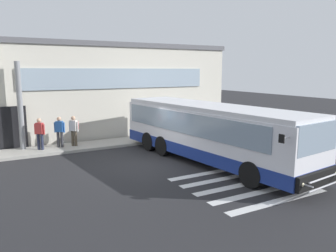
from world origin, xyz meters
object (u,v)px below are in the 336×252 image
object	(u,v)px
passenger_near_column	(40,132)
passenger_by_doorway	(60,130)
entry_support_column	(20,106)
safety_bollard_yellow	(157,137)
passenger_at_curb_edge	(74,129)
bus_main_foreground	(210,134)

from	to	relation	value
passenger_near_column	passenger_by_doorway	world-z (taller)	same
entry_support_column	safety_bollard_yellow	size ratio (longest dim) A/B	5.12
safety_bollard_yellow	passenger_at_curb_edge	bearing A→B (deg)	164.45
bus_main_foreground	passenger_at_curb_edge	world-z (taller)	bus_main_foreground
passenger_near_column	passenger_by_doorway	distance (m)	1.03
bus_main_foreground	safety_bollard_yellow	xyz separation A→B (m)	(-0.50, 4.52, -0.88)
passenger_near_column	entry_support_column	bearing A→B (deg)	143.73
entry_support_column	safety_bollard_yellow	xyz separation A→B (m)	(7.07, -1.80, -2.00)
entry_support_column	passenger_by_doorway	size ratio (longest dim) A/B	2.75
passenger_near_column	safety_bollard_yellow	xyz separation A→B (m)	(6.27, -1.21, -0.63)
bus_main_foreground	safety_bollard_yellow	distance (m)	4.63
passenger_near_column	passenger_at_curb_edge	xyz separation A→B (m)	(1.79, 0.03, 0.03)
entry_support_column	passenger_near_column	xyz separation A→B (m)	(0.80, -0.59, -1.37)
entry_support_column	safety_bollard_yellow	distance (m)	7.57
passenger_near_column	bus_main_foreground	bearing A→B (deg)	-40.23
passenger_near_column	passenger_by_doorway	xyz separation A→B (m)	(1.03, 0.07, 0.00)
entry_support_column	passenger_by_doorway	xyz separation A→B (m)	(1.83, -0.51, -1.37)
passenger_at_curb_edge	bus_main_foreground	bearing A→B (deg)	-49.17
bus_main_foreground	passenger_at_curb_edge	distance (m)	7.62
passenger_near_column	safety_bollard_yellow	bearing A→B (deg)	-10.94
bus_main_foreground	passenger_by_doorway	world-z (taller)	bus_main_foreground
passenger_by_doorway	passenger_near_column	bearing A→B (deg)	-175.84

